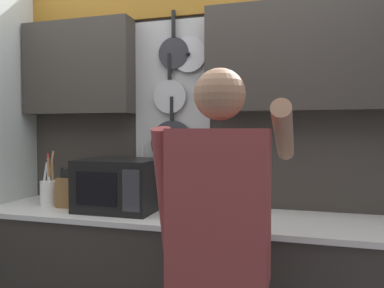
{
  "coord_description": "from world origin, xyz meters",
  "views": [
    {
      "loc": [
        0.58,
        -2.05,
        1.41
      ],
      "look_at": [
        -0.07,
        0.18,
        1.32
      ],
      "focal_mm": 35.0,
      "sensor_mm": 36.0,
      "label": 1
    }
  ],
  "objects_px": {
    "microwave": "(121,184)",
    "knife_block": "(70,191)",
    "utensil_crock": "(49,190)",
    "person": "(220,239)"
  },
  "relations": [
    {
      "from": "microwave",
      "to": "knife_block",
      "type": "height_order",
      "value": "microwave"
    },
    {
      "from": "utensil_crock",
      "to": "microwave",
      "type": "bearing_deg",
      "value": -0.21
    },
    {
      "from": "microwave",
      "to": "knife_block",
      "type": "relative_size",
      "value": 1.78
    },
    {
      "from": "microwave",
      "to": "person",
      "type": "relative_size",
      "value": 0.28
    },
    {
      "from": "utensil_crock",
      "to": "knife_block",
      "type": "bearing_deg",
      "value": -0.56
    },
    {
      "from": "utensil_crock",
      "to": "person",
      "type": "xyz_separation_m",
      "value": [
        1.26,
        -0.63,
        -0.04
      ]
    },
    {
      "from": "person",
      "to": "microwave",
      "type": "bearing_deg",
      "value": 140.09
    },
    {
      "from": "microwave",
      "to": "utensil_crock",
      "type": "relative_size",
      "value": 1.32
    },
    {
      "from": "knife_block",
      "to": "person",
      "type": "bearing_deg",
      "value": -29.49
    },
    {
      "from": "microwave",
      "to": "person",
      "type": "xyz_separation_m",
      "value": [
        0.75,
        -0.63,
        -0.1
      ]
    }
  ]
}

